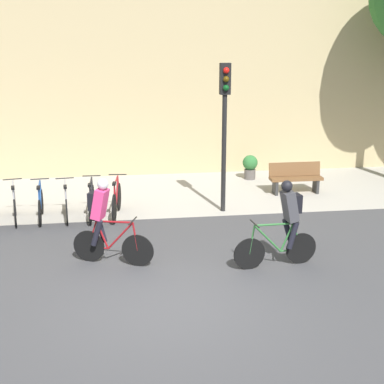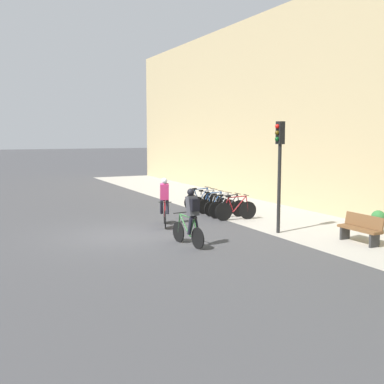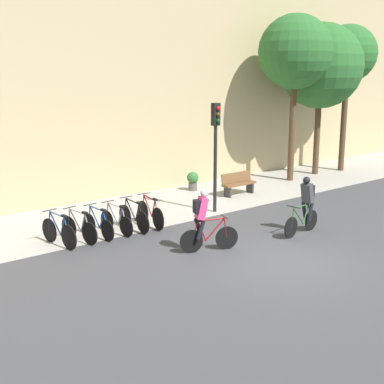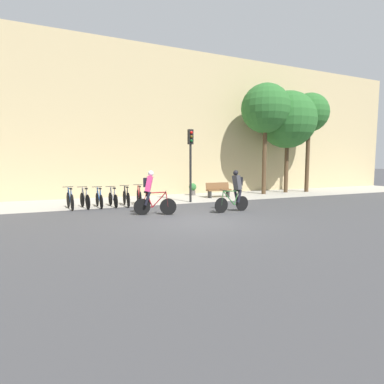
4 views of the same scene
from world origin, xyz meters
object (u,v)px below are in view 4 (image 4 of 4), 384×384
at_px(parked_bike_0, 70,200).
at_px(bench, 218,190).
at_px(cyclist_pink, 151,191).
at_px(parked_bike_1, 85,200).
at_px(parked_bike_5, 139,197).
at_px(parked_bike_4, 126,198).
at_px(parked_bike_2, 99,199).
at_px(potted_plant, 193,188).
at_px(cyclist_grey, 236,189).
at_px(traffic_light_pole, 191,152).
at_px(parked_bike_3, 113,199).

distance_m(parked_bike_0, bench, 8.41).
xyz_separation_m(cyclist_pink, parked_bike_1, (-2.27, 2.93, -0.54)).
relative_size(parked_bike_0, parked_bike_5, 0.96).
xyz_separation_m(parked_bike_4, bench, (5.79, 1.40, 0.06)).
bearing_deg(parked_bike_2, parked_bike_0, 179.96).
distance_m(parked_bike_2, potted_plant, 6.87).
xyz_separation_m(cyclist_grey, traffic_light_pole, (-0.55, 3.56, 1.67)).
distance_m(parked_bike_1, bench, 7.80).
relative_size(parked_bike_2, parked_bike_4, 0.92).
xyz_separation_m(parked_bike_3, parked_bike_5, (1.25, 0.00, 0.03)).
height_order(parked_bike_1, parked_bike_2, parked_bike_1).
height_order(parked_bike_5, traffic_light_pole, traffic_light_pole).
xyz_separation_m(traffic_light_pole, potted_plant, (1.47, 3.10, -2.18)).
bearing_deg(parked_bike_0, bench, 9.59).
relative_size(cyclist_grey, parked_bike_1, 1.08).
xyz_separation_m(parked_bike_1, traffic_light_pole, (5.26, 0.03, 2.22)).
relative_size(cyclist_pink, bench, 1.15).
xyz_separation_m(parked_bike_1, parked_bike_5, (2.50, -0.00, 0.02)).
relative_size(cyclist_pink, parked_bike_0, 1.05).
distance_m(parked_bike_1, parked_bike_2, 0.63).
bearing_deg(parked_bike_2, parked_bike_3, -0.01).
bearing_deg(parked_bike_1, parked_bike_2, -0.06).
xyz_separation_m(cyclist_grey, parked_bike_0, (-6.44, 3.53, -0.53)).
height_order(parked_bike_4, traffic_light_pole, traffic_light_pole).
bearing_deg(potted_plant, parked_bike_4, -147.22).
distance_m(parked_bike_4, parked_bike_5, 0.63).
height_order(parked_bike_3, parked_bike_5, parked_bike_5).
height_order(parked_bike_3, bench, parked_bike_3).
height_order(parked_bike_2, parked_bike_3, parked_bike_2).
bearing_deg(traffic_light_pole, potted_plant, 64.55).
height_order(parked_bike_0, traffic_light_pole, traffic_light_pole).
bearing_deg(cyclist_grey, parked_bike_5, 133.11).
bearing_deg(parked_bike_5, parked_bike_1, 179.99).
bearing_deg(parked_bike_1, traffic_light_pole, 0.34).
bearing_deg(cyclist_grey, potted_plant, 82.08).
height_order(parked_bike_2, potted_plant, parked_bike_2).
xyz_separation_m(parked_bike_1, parked_bike_4, (1.88, -0.00, 0.01)).
bearing_deg(parked_bike_5, parked_bike_0, 179.99).
height_order(parked_bike_4, potted_plant, parked_bike_4).
height_order(parked_bike_1, parked_bike_3, parked_bike_1).
bearing_deg(parked_bike_3, parked_bike_4, -0.01).
distance_m(parked_bike_1, parked_bike_4, 1.88).
height_order(cyclist_pink, traffic_light_pole, traffic_light_pole).
relative_size(cyclist_grey, traffic_light_pole, 0.46).
distance_m(parked_bike_0, potted_plant, 8.00).
xyz_separation_m(parked_bike_0, parked_bike_1, (0.63, -0.00, -0.01)).
distance_m(parked_bike_2, parked_bike_4, 1.25).
relative_size(traffic_light_pole, bench, 2.47).
bearing_deg(parked_bike_4, cyclist_grey, -41.93).
relative_size(parked_bike_2, parked_bike_3, 1.00).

